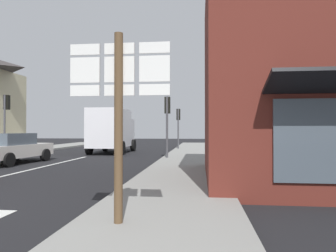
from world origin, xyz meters
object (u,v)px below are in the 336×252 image
(delivery_truck, at_px, (112,130))
(traffic_light_near_left, at_px, (6,111))
(traffic_light_far_right, at_px, (178,120))
(route_sign_post, at_px, (119,107))
(sedan_far, at_px, (12,148))
(traffic_light_near_right, at_px, (167,113))

(delivery_truck, height_order, traffic_light_near_left, traffic_light_near_left)
(traffic_light_far_right, bearing_deg, route_sign_post, -88.57)
(sedan_far, bearing_deg, traffic_light_far_right, 55.61)
(delivery_truck, relative_size, route_sign_post, 1.56)
(delivery_truck, bearing_deg, route_sign_post, -72.95)
(delivery_truck, distance_m, traffic_light_far_right, 5.76)
(sedan_far, distance_m, route_sign_post, 11.95)
(sedan_far, bearing_deg, route_sign_post, -49.09)
(route_sign_post, bearing_deg, traffic_light_far_right, 91.43)
(route_sign_post, distance_m, traffic_light_near_right, 11.57)
(sedan_far, height_order, traffic_light_near_left, traffic_light_near_left)
(sedan_far, height_order, route_sign_post, route_sign_post)
(route_sign_post, relative_size, traffic_light_far_right, 0.96)
(traffic_light_near_left, distance_m, traffic_light_near_right, 10.30)
(sedan_far, xyz_separation_m, delivery_truck, (2.86, 7.07, 0.89))
(traffic_light_far_right, relative_size, traffic_light_near_right, 0.97)
(route_sign_post, xyz_separation_m, traffic_light_far_right, (-0.49, 19.64, 0.46))
(traffic_light_far_right, bearing_deg, sedan_far, -124.39)
(route_sign_post, xyz_separation_m, traffic_light_near_left, (-10.71, 12.82, 0.81))
(sedan_far, xyz_separation_m, traffic_light_near_left, (-2.93, 3.84, 2.05))
(delivery_truck, xyz_separation_m, traffic_light_near_right, (4.44, -4.51, 0.89))
(traffic_light_far_right, distance_m, traffic_light_near_right, 8.10)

